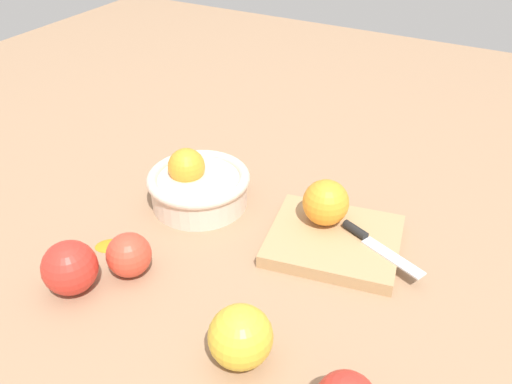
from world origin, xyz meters
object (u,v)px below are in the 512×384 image
Objects in this scene: bowl at (198,185)px; apple_front_right at (240,337)px; knife at (371,241)px; apple_front_left at (70,268)px; cutting_board at (334,240)px; orange_on_board at (326,202)px; apple_front_left_2 at (129,255)px.

bowl reaches higher than apple_front_right.
apple_front_left reaches higher than knife.
cutting_board is at bearing -172.67° from knife.
bowl is 0.28m from apple_front_left.
cutting_board is 0.06m from orange_on_board.
bowl reaches higher than cutting_board.
cutting_board is 2.50× the size of apple_front_right.
orange_on_board is 0.32m from apple_front_left_2.
cutting_board is 1.39× the size of knife.
bowl is at bearing 93.67° from apple_front_left_2.
orange_on_board reaches higher than apple_front_right.
cutting_board is at bearing 39.77° from apple_front_left_2.
apple_front_left reaches higher than cutting_board.
knife is at bearing 38.30° from apple_front_left.
orange_on_board is at bearing 48.05° from apple_front_left.
cutting_board is 0.27m from apple_front_right.
cutting_board is 2.71× the size of orange_on_board.
orange_on_board reaches higher than knife.
apple_front_left_2 is (-0.25, -0.21, 0.02)m from cutting_board.
apple_front_right is (0.24, -0.27, 0.00)m from bowl.
apple_front_left_2 is (0.05, 0.07, -0.01)m from apple_front_left.
bowl reaches higher than apple_front_left.
bowl is at bearing 132.34° from apple_front_right.
knife reaches higher than cutting_board.
orange_on_board reaches higher than cutting_board.
bowl is at bearing 82.05° from apple_front_left.
knife is at bearing 7.33° from cutting_board.
cutting_board is at bearing -42.28° from orange_on_board.
knife is (0.06, 0.01, 0.02)m from cutting_board.
apple_front_right reaches higher than cutting_board.
bowl is at bearing -178.26° from knife.
apple_front_left_2 is at bearing -140.23° from cutting_board.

